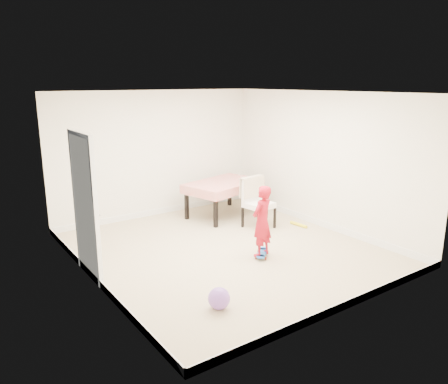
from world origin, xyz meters
TOP-DOWN VIEW (x-y plane):
  - ground at (0.00, 0.00)m, footprint 5.00×5.00m
  - ceiling at (0.00, 0.00)m, footprint 4.50×5.00m
  - wall_back at (0.00, 2.48)m, footprint 4.50×0.04m
  - wall_front at (0.00, -2.48)m, footprint 4.50×0.04m
  - wall_left at (-2.23, 0.00)m, footprint 0.04×5.00m
  - wall_right at (2.23, 0.00)m, footprint 0.04×5.00m
  - door at (-2.22, 0.30)m, footprint 0.11×0.94m
  - baseboard_back at (0.00, 2.49)m, footprint 4.50×0.02m
  - baseboard_front at (0.00, -2.49)m, footprint 4.50×0.02m
  - baseboard_left at (-2.24, 0.00)m, footprint 0.02×5.00m
  - baseboard_right at (2.24, 0.00)m, footprint 0.02×5.00m
  - dining_table at (1.08, 1.62)m, footprint 1.76×1.34m
  - dining_chair at (1.18, 0.57)m, footprint 0.60×0.67m
  - skateboard at (0.31, -0.58)m, footprint 0.49×0.47m
  - child at (0.27, -0.61)m, footprint 0.48×0.39m
  - balloon at (-1.22, -1.57)m, footprint 0.28×0.28m
  - foam_toy at (1.88, 0.18)m, footprint 0.10×0.40m

SIDE VIEW (x-z plane):
  - ground at x=0.00m, z-range 0.00..0.00m
  - foam_toy at x=1.88m, z-range 0.00..0.06m
  - skateboard at x=0.31m, z-range 0.00..0.07m
  - baseboard_back at x=0.00m, z-range 0.00..0.12m
  - baseboard_front at x=0.00m, z-range 0.00..0.12m
  - baseboard_left at x=-2.24m, z-range 0.00..0.12m
  - baseboard_right at x=2.24m, z-range 0.00..0.12m
  - balloon at x=-1.22m, z-range 0.00..0.28m
  - dining_table at x=1.08m, z-range 0.00..0.73m
  - dining_chair at x=1.18m, z-range 0.00..0.99m
  - child at x=0.27m, z-range 0.00..1.16m
  - door at x=-2.22m, z-range -0.03..2.08m
  - wall_back at x=0.00m, z-range 0.00..2.60m
  - wall_front at x=0.00m, z-range 0.00..2.60m
  - wall_left at x=-2.23m, z-range 0.00..2.60m
  - wall_right at x=2.23m, z-range 0.00..2.60m
  - ceiling at x=0.00m, z-range 2.56..2.60m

